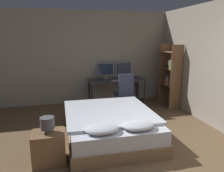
# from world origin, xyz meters

# --- Properties ---
(wall_back) EXTENTS (12.00, 0.06, 2.70)m
(wall_back) POSITION_xyz_m (0.00, 3.98, 1.35)
(wall_back) COLOR #9E9384
(wall_back) RESTS_ON ground_plane
(wall_side_right) EXTENTS (0.06, 12.00, 2.70)m
(wall_side_right) POSITION_xyz_m (1.80, 1.50, 1.35)
(wall_side_right) COLOR #9E9384
(wall_side_right) RESTS_ON ground_plane
(bed) EXTENTS (1.68, 2.04, 0.60)m
(bed) POSITION_xyz_m (-0.55, 1.41, 0.26)
(bed) COLOR #846647
(bed) RESTS_ON ground_plane
(nightstand) EXTENTS (0.50, 0.41, 0.51)m
(nightstand) POSITION_xyz_m (-1.68, 0.78, 0.25)
(nightstand) COLOR brown
(nightstand) RESTS_ON ground_plane
(bedside_lamp) EXTENTS (0.22, 0.22, 0.25)m
(bedside_lamp) POSITION_xyz_m (-1.68, 0.78, 0.66)
(bedside_lamp) COLOR gray
(bedside_lamp) RESTS_ON nightstand
(desk) EXTENTS (1.64, 0.69, 0.74)m
(desk) POSITION_xyz_m (0.14, 3.56, 0.66)
(desk) COLOR #38383D
(desk) RESTS_ON ground_plane
(monitor_left) EXTENTS (0.49, 0.16, 0.46)m
(monitor_left) POSITION_xyz_m (-0.14, 3.80, 1.01)
(monitor_left) COLOR #B7B7BC
(monitor_left) RESTS_ON desk
(monitor_right) EXTENTS (0.49, 0.16, 0.46)m
(monitor_right) POSITION_xyz_m (0.42, 3.80, 1.01)
(monitor_right) COLOR #B7B7BC
(monitor_right) RESTS_ON desk
(keyboard) EXTENTS (0.42, 0.13, 0.02)m
(keyboard) POSITION_xyz_m (0.14, 3.33, 0.75)
(keyboard) COLOR #B7B7BC
(keyboard) RESTS_ON desk
(computer_mouse) EXTENTS (0.07, 0.05, 0.04)m
(computer_mouse) POSITION_xyz_m (0.44, 3.33, 0.76)
(computer_mouse) COLOR #B7B7BC
(computer_mouse) RESTS_ON desk
(office_chair) EXTENTS (0.52, 0.52, 1.03)m
(office_chair) POSITION_xyz_m (0.17, 2.85, 0.41)
(office_chair) COLOR black
(office_chair) RESTS_ON ground_plane
(bookshelf) EXTENTS (0.34, 0.71, 1.76)m
(bookshelf) POSITION_xyz_m (1.58, 3.00, 0.94)
(bookshelf) COLOR brown
(bookshelf) RESTS_ON ground_plane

